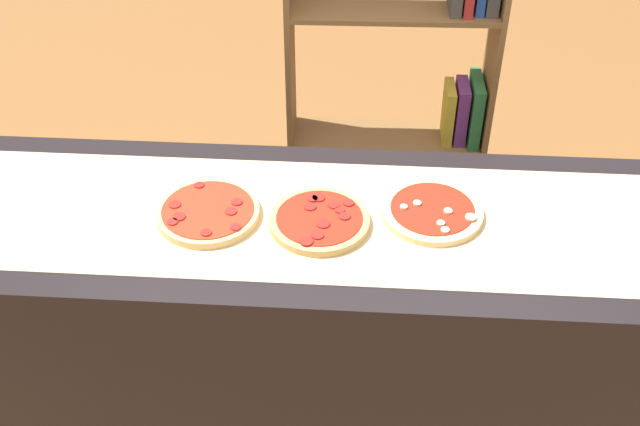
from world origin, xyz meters
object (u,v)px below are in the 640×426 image
pizza_mushroom_2 (432,211)px  bookshelf (413,98)px  pizza_pepperoni_1 (320,221)px  pizza_pepperoni_0 (208,213)px

pizza_mushroom_2 → bookshelf: bookshelf is taller
pizza_pepperoni_1 → bookshelf: bearing=74.2°
pizza_pepperoni_0 → pizza_pepperoni_1: bearing=-2.6°
pizza_pepperoni_1 → bookshelf: size_ratio=0.16×
pizza_pepperoni_0 → bookshelf: (0.59, 1.01, -0.23)m
pizza_mushroom_2 → pizza_pepperoni_0: bearing=-175.6°
pizza_pepperoni_1 → bookshelf: bookshelf is taller
pizza_pepperoni_0 → pizza_pepperoni_1: size_ratio=1.03×
pizza_pepperoni_1 → pizza_mushroom_2: (0.30, 0.06, -0.00)m
pizza_pepperoni_0 → bookshelf: bearing=59.7°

